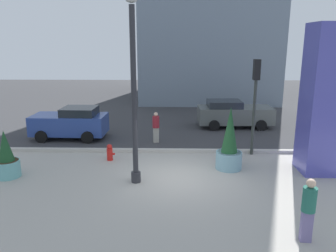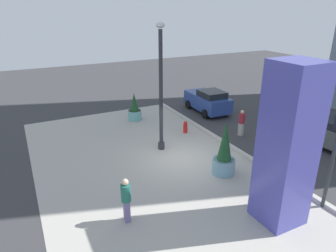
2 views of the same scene
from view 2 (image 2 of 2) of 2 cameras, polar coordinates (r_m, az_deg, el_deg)
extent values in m
plane|color=#38383A|center=(17.95, 13.81, -3.37)|extent=(60.00, 60.00, 0.00)
cube|color=#ADA89E|center=(15.06, -4.14, -7.81)|extent=(18.00, 10.00, 0.02)
cube|color=#B7B2A8|center=(17.39, 11.61, -3.71)|extent=(18.00, 0.24, 0.16)
cylinder|color=#2D2D33|center=(16.83, -1.25, -3.67)|extent=(0.36, 0.36, 0.40)
cylinder|color=#2D2D33|center=(15.80, -1.33, 6.14)|extent=(0.20, 0.20, 6.35)
ellipsoid|color=silver|center=(15.26, -1.45, 18.38)|extent=(0.44, 0.44, 0.28)
cube|color=#4C4CAD|center=(11.08, 21.44, -3.68)|extent=(1.51, 1.51, 5.84)
cylinder|color=#6BB2B2|center=(21.24, -6.25, 2.06)|extent=(0.95, 0.95, 0.68)
cylinder|color=#382819|center=(21.13, -6.28, 2.87)|extent=(0.87, 0.87, 0.04)
cone|color=#1E4C28|center=(20.94, -6.35, 4.50)|extent=(0.61, 0.61, 1.22)
cylinder|color=#7AA8B7|center=(14.64, 10.33, -7.41)|extent=(1.08, 1.08, 0.73)
cylinder|color=#382819|center=(14.48, 10.42, -6.21)|extent=(0.99, 0.99, 0.04)
cone|color=#1E4C28|center=(14.06, 10.68, -2.72)|extent=(0.67, 0.67, 1.89)
cylinder|color=red|center=(18.98, 3.26, -0.46)|extent=(0.26, 0.26, 0.55)
sphere|color=red|center=(18.85, 3.28, 0.54)|extent=(0.24, 0.24, 0.24)
cylinder|color=red|center=(18.83, 3.51, -0.55)|extent=(0.12, 0.10, 0.10)
cylinder|color=#333833|center=(14.29, 19.89, -2.98)|extent=(0.14, 0.14, 3.49)
cube|color=black|center=(13.58, 21.04, 5.50)|extent=(0.28, 0.32, 0.90)
sphere|color=yellow|center=(13.78, 21.38, 4.49)|extent=(0.18, 0.18, 0.18)
cylinder|color=#333833|center=(13.05, 28.09, -7.33)|extent=(0.14, 0.14, 3.25)
cube|color=#2D4793|center=(22.85, 7.34, 4.59)|extent=(3.99, 1.92, 1.03)
cube|color=#1E2328|center=(22.17, 8.25, 5.97)|extent=(1.82, 1.64, 0.42)
cylinder|color=black|center=(23.54, 3.84, 4.04)|extent=(0.65, 0.24, 0.64)
cylinder|color=black|center=(24.43, 7.57, 4.56)|extent=(0.65, 0.24, 0.64)
cylinder|color=black|center=(21.55, 6.98, 2.26)|extent=(0.65, 0.24, 0.64)
cylinder|color=black|center=(22.52, 10.89, 2.88)|extent=(0.65, 0.24, 0.64)
cylinder|color=black|center=(20.18, 28.96, -1.74)|extent=(0.65, 0.24, 0.64)
cylinder|color=black|center=(18.69, 25.79, -2.90)|extent=(0.65, 0.24, 0.64)
cube|color=slate|center=(11.56, -7.71, -15.49)|extent=(0.30, 0.22, 0.88)
cylinder|color=#236656|center=(11.11, -7.91, -12.32)|extent=(0.39, 0.39, 0.66)
sphere|color=beige|center=(10.87, -8.03, -10.35)|extent=(0.24, 0.24, 0.24)
cube|color=#B2AD9E|center=(19.03, 13.48, -0.58)|extent=(0.32, 0.26, 0.80)
cylinder|color=maroon|center=(18.78, 13.66, 1.40)|extent=(0.43, 0.43, 0.60)
sphere|color=beige|center=(18.65, 13.77, 2.58)|extent=(0.22, 0.22, 0.22)
camera|label=1|loc=(13.52, -49.06, 4.73)|focal=35.92mm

